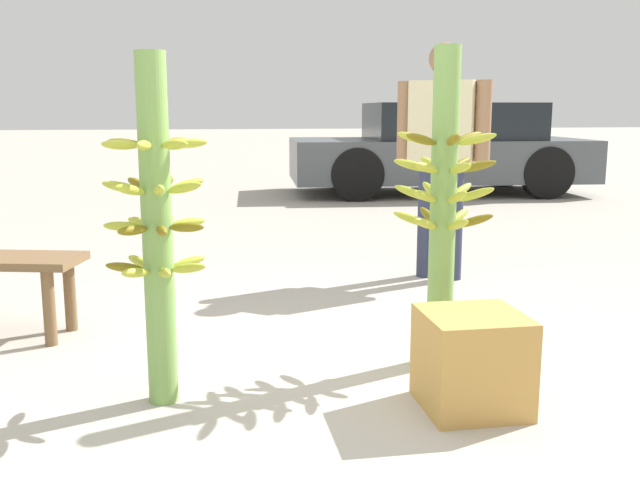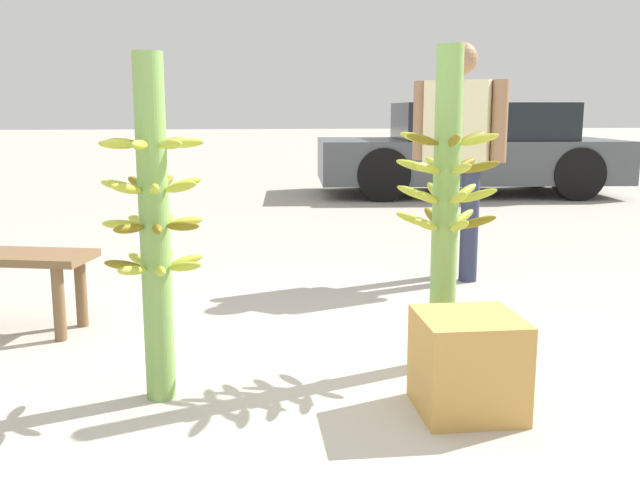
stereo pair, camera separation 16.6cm
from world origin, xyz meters
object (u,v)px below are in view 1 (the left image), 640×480
object	(u,v)px
banana_stalk_left	(157,227)
produce_crate	(472,361)
banana_stalk_center	(443,202)
vendor_person	(442,142)
parked_car	(441,149)

from	to	relation	value
banana_stalk_left	produce_crate	bearing A→B (deg)	-12.79
produce_crate	banana_stalk_left	bearing A→B (deg)	167.21
banana_stalk_left	banana_stalk_center	world-z (taller)	banana_stalk_center
banana_stalk_left	produce_crate	world-z (taller)	banana_stalk_left
banana_stalk_left	produce_crate	size ratio (longest dim) A/B	3.59
banana_stalk_center	produce_crate	world-z (taller)	banana_stalk_center
banana_stalk_left	banana_stalk_center	xyz separation A→B (m)	(1.22, 0.25, 0.04)
banana_stalk_left	vendor_person	distance (m)	2.56
banana_stalk_center	vendor_person	size ratio (longest dim) A/B	0.90
banana_stalk_left	vendor_person	world-z (taller)	vendor_person
parked_car	banana_stalk_left	bearing A→B (deg)	156.61
produce_crate	vendor_person	bearing A→B (deg)	74.20
vendor_person	produce_crate	size ratio (longest dim) A/B	4.16
banana_stalk_center	parked_car	bearing A→B (deg)	70.79
banana_stalk_center	produce_crate	distance (m)	0.75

